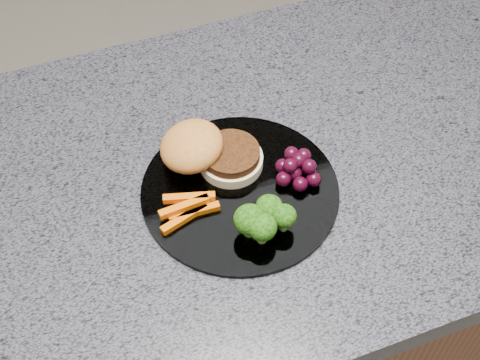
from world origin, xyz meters
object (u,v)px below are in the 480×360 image
at_px(island_cabinet, 267,312).
at_px(plate, 240,191).
at_px(burger, 206,152).
at_px(grape_bunch, 298,168).

relative_size(island_cabinet, plate, 4.62).
bearing_deg(island_cabinet, burger, 169.01).
bearing_deg(grape_bunch, plate, 176.48).
distance_m(island_cabinet, burger, 0.51).
bearing_deg(plate, burger, 113.78).
distance_m(plate, burger, 0.07).
height_order(plate, grape_bunch, grape_bunch).
bearing_deg(burger, island_cabinet, -3.96).
height_order(island_cabinet, grape_bunch, grape_bunch).
distance_m(burger, grape_bunch, 0.12).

